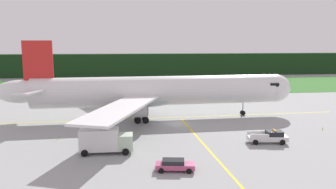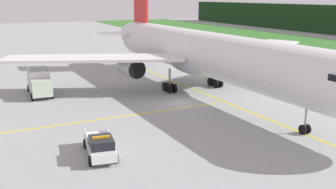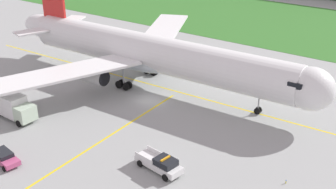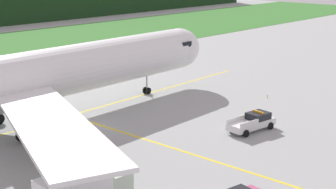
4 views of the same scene
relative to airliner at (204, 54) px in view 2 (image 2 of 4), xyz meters
name	(u,v)px [view 2 (image 2 of 4)]	position (x,y,z in m)	size (l,w,h in m)	color
ground	(182,103)	(3.22, -4.77, -5.14)	(320.00, 320.00, 0.00)	#959897
taxiway_centerline_main	(206,94)	(0.54, 0.02, -5.14)	(72.46, 0.30, 0.01)	yellow
taxiway_centerline_spur	(74,123)	(5.50, -18.08, -5.14)	(33.46, 0.30, 0.01)	yellow
airliner	(204,54)	(0.00, 0.00, 0.00)	(55.60, 48.33, 14.66)	white
ops_pickup_truck	(100,145)	(14.93, -18.03, -4.24)	(5.82, 2.83, 1.94)	silver
catering_truck	(39,82)	(-8.26, -19.46, -3.40)	(6.93, 2.84, 3.42)	#B4CAB1
taxiway_edge_light_west	(82,78)	(-15.48, -12.36, -4.88)	(0.12, 0.12, 0.47)	yellow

